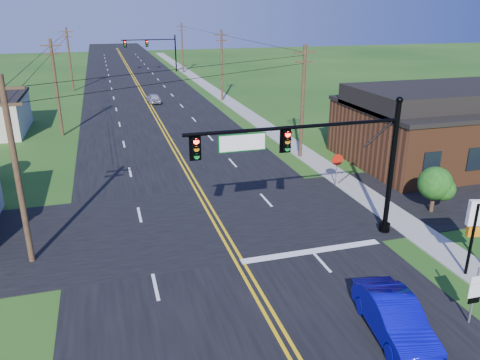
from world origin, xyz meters
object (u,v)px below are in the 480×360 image
object	(u,v)px
route_sign	(475,292)
signal_mast_far	(152,48)
blue_car	(395,319)
signal_mast_main	(315,156)
stop_sign	(337,163)

from	to	relation	value
route_sign	signal_mast_far	bearing A→B (deg)	93.02
signal_mast_far	blue_car	distance (m)	79.88
signal_mast_main	route_sign	distance (m)	9.20
signal_mast_far	stop_sign	bearing A→B (deg)	-85.57
blue_car	signal_mast_far	bearing A→B (deg)	98.32
signal_mast_main	stop_sign	size ratio (longest dim) A/B	4.82
route_sign	stop_sign	distance (m)	15.19
signal_mast_main	stop_sign	bearing A→B (deg)	54.03
signal_mast_main	blue_car	xyz separation A→B (m)	(-0.14, -7.79, -3.98)
signal_mast_main	route_sign	world-z (taller)	signal_mast_main
signal_mast_main	blue_car	distance (m)	8.74
signal_mast_main	route_sign	size ratio (longest dim) A/B	4.54
signal_mast_main	blue_car	size ratio (longest dim) A/B	2.42
signal_mast_main	stop_sign	distance (m)	9.26
signal_mast_far	blue_car	world-z (taller)	signal_mast_far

